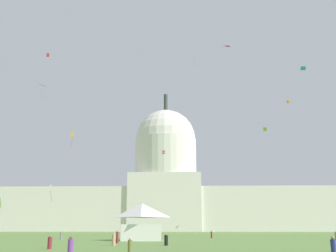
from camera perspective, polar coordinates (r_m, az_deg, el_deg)
capitol_building at (r=190.54m, az=-0.34°, el=-8.94°), size 146.83×28.44×64.04m
event_tent at (r=71.72m, az=-3.61°, el=-13.04°), size 7.26×7.39×6.11m
person_maroon_near_tent at (r=84.99m, az=6.03°, el=-14.70°), size 0.45×0.45×1.52m
person_grey_front_left at (r=77.41m, az=22.21°, el=-13.92°), size 0.63×0.63×1.55m
person_tan_mid_center at (r=53.65m, az=-7.51°, el=-15.33°), size 0.61×0.61×1.56m
person_olive_front_right at (r=36.75m, az=-5.28°, el=-16.28°), size 0.47×0.47×1.46m
person_maroon_back_right at (r=47.43m, az=-16.02°, el=-15.24°), size 0.56×0.56×1.46m
person_navy_lawn_far_right at (r=34.18m, az=21.89°, el=-15.42°), size 0.53×0.53×1.67m
person_black_near_tree_east at (r=53.81m, az=-0.26°, el=-15.50°), size 0.66×0.66×1.45m
person_grey_edge_west at (r=79.07m, az=-14.54°, el=-14.44°), size 0.53×0.53×1.52m
person_maroon_aisle_center at (r=60.88m, az=-7.02°, el=-15.00°), size 0.49×0.49×1.79m
person_purple_back_center at (r=34.25m, az=-13.32°, el=-16.05°), size 0.61×0.61×1.65m
kite_red_high at (r=125.41m, az=-16.26°, el=9.41°), size 0.84×0.87×2.27m
kite_yellow_mid at (r=164.59m, az=11.39°, el=-4.80°), size 0.41×0.71×1.03m
kite_magenta_high at (r=104.14m, az=8.37°, el=10.72°), size 1.84×1.42×2.25m
kite_gold_mid at (r=109.42m, az=-13.12°, el=-1.36°), size 0.84×0.45×3.83m
kite_green_mid at (r=85.34m, az=-16.75°, el=5.08°), size 1.69×1.91×2.15m
kite_blue_high at (r=144.18m, az=3.63°, el=9.06°), size 0.41×0.71×2.57m
kite_turquoise_mid at (r=91.73m, az=18.17°, el=7.58°), size 1.06×0.61×0.98m
kite_orange_high at (r=132.79m, az=16.24°, el=3.31°), size 0.73×0.78×2.39m
kite_pink_mid at (r=125.23m, az=-0.56°, el=-3.63°), size 1.16×1.21×1.27m
kite_white_low at (r=111.28m, az=-15.60°, el=-8.30°), size 1.02×1.68×3.81m
kite_lime_mid at (r=133.70m, az=13.25°, el=-0.42°), size 0.98×0.94×1.27m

